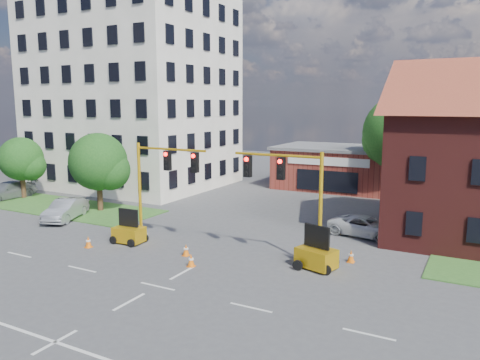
{
  "coord_description": "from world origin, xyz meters",
  "views": [
    {
      "loc": [
        13.48,
        -16.85,
        8.64
      ],
      "look_at": [
        -0.88,
        10.0,
        3.64
      ],
      "focal_mm": 35.0,
      "sensor_mm": 36.0,
      "label": 1
    }
  ],
  "objects": [
    {
      "name": "tree_nw_front",
      "position": [
        -13.77,
        10.58,
        3.86
      ],
      "size": [
        4.84,
        4.61,
        6.34
      ],
      "color": "#3B2615",
      "rests_on": "ground"
    },
    {
      "name": "sedan_silver_front",
      "position": [
        -14.15,
        7.11,
        0.78
      ],
      "size": [
        3.28,
        5.0,
        1.56
      ],
      "primitive_type": "imported",
      "rotation": [
        0.0,
        0.0,
        0.38
      ],
      "color": "#A0A4A8",
      "rests_on": "ground"
    },
    {
      "name": "brick_shop",
      "position": [
        0.0,
        29.98,
        2.16
      ],
      "size": [
        12.4,
        8.4,
        4.3
      ],
      "color": "maroon",
      "rests_on": "ground"
    },
    {
      "name": "lane_markings",
      "position": [
        0.0,
        -3.0,
        0.01
      ],
      "size": [
        60.0,
        36.0,
        0.01
      ],
      "primitive_type": null,
      "color": "silver",
      "rests_on": "ground"
    },
    {
      "name": "ground",
      "position": [
        0.0,
        0.0,
        0.0
      ],
      "size": [
        120.0,
        120.0,
        0.0
      ],
      "primitive_type": "plane",
      "color": "#424244",
      "rests_on": "ground"
    },
    {
      "name": "signal_mast_east",
      "position": [
        4.36,
        6.0,
        3.92
      ],
      "size": [
        5.3,
        0.6,
        6.2
      ],
      "color": "gray",
      "rests_on": "ground"
    },
    {
      "name": "tree_large",
      "position": [
        6.85,
        27.08,
        5.77
      ],
      "size": [
        7.26,
        6.91,
        9.48
      ],
      "color": "#3B2615",
      "rests_on": "ground"
    },
    {
      "name": "cone_c",
      "position": [
        -0.12,
        3.04,
        0.34
      ],
      "size": [
        0.4,
        0.4,
        0.7
      ],
      "color": "orange",
      "rests_on": "ground"
    },
    {
      "name": "trailer_west",
      "position": [
        -5.97,
        4.81,
        0.65
      ],
      "size": [
        1.89,
        1.31,
        2.08
      ],
      "rotation": [
        0.0,
        0.0,
        0.05
      ],
      "color": "gold",
      "rests_on": "ground"
    },
    {
      "name": "pickup_white",
      "position": [
        6.71,
        13.28,
        0.66
      ],
      "size": [
        5.04,
        2.84,
        1.33
      ],
      "primitive_type": "imported",
      "rotation": [
        0.0,
        0.0,
        1.43
      ],
      "color": "silver",
      "rests_on": "ground"
    },
    {
      "name": "office_block",
      "position": [
        -20.0,
        21.9,
        10.31
      ],
      "size": [
        18.4,
        15.4,
        20.6
      ],
      "color": "beige",
      "rests_on": "ground"
    },
    {
      "name": "sedan_silver_rear",
      "position": [
        -25.02,
        10.07,
        0.78
      ],
      "size": [
        2.29,
        5.4,
        1.55
      ],
      "primitive_type": "imported",
      "rotation": [
        0.0,
        0.0,
        -0.02
      ],
      "color": "#A0A4A8",
      "rests_on": "ground"
    },
    {
      "name": "cone_a",
      "position": [
        -7.52,
        2.91,
        0.34
      ],
      "size": [
        0.4,
        0.4,
        0.7
      ],
      "color": "orange",
      "rests_on": "ground"
    },
    {
      "name": "tree_nw_rear",
      "position": [
        -23.8,
        11.08,
        3.49
      ],
      "size": [
        4.14,
        3.94,
        5.62
      ],
      "color": "#3B2615",
      "rests_on": "ground"
    },
    {
      "name": "grass_verge_nw",
      "position": [
        -20.0,
        10.0,
        0.04
      ],
      "size": [
        22.0,
        6.0,
        0.08
      ],
      "primitive_type": "cube",
      "color": "#2D5821",
      "rests_on": "ground"
    },
    {
      "name": "cone_b",
      "position": [
        -1.4,
        4.41,
        0.34
      ],
      "size": [
        0.4,
        0.4,
        0.7
      ],
      "color": "orange",
      "rests_on": "ground"
    },
    {
      "name": "cone_d",
      "position": [
        7.24,
        7.77,
        0.34
      ],
      "size": [
        0.4,
        0.4,
        0.7
      ],
      "color": "orange",
      "rests_on": "ground"
    },
    {
      "name": "trailer_east",
      "position": [
        5.87,
        5.92,
        0.7
      ],
      "size": [
        2.26,
        1.81,
        2.25
      ],
      "rotation": [
        0.0,
        0.0,
        -0.28
      ],
      "color": "gold",
      "rests_on": "ground"
    },
    {
      "name": "signal_mast_west",
      "position": [
        -4.36,
        6.0,
        3.92
      ],
      "size": [
        5.3,
        0.6,
        6.2
      ],
      "color": "gray",
      "rests_on": "ground"
    }
  ]
}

